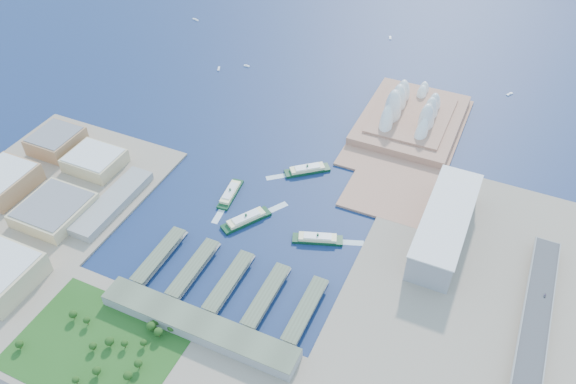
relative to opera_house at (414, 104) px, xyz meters
The scene contains 21 objects.
ground 300.75m from the opera_house, 110.56° to the right, with size 3000.00×3000.00×0.00m, color #0E1B45.
west_land 524.58m from the opera_house, 132.68° to the right, with size 220.00×390.00×3.00m, color gray.
east_land 357.85m from the opera_house, 67.75° to the right, with size 240.00×500.00×3.00m, color gray.
peninsula 36.56m from the opera_house, 82.87° to the right, with size 135.00×220.00×3.00m, color #A8755C.
opera_house is the anchor object (origin of this frame).
toaster_building 219.62m from the opera_house, 65.77° to the right, with size 45.00×155.00×35.00m, color gray.
expressway 392.63m from the opera_house, 60.16° to the right, with size 26.00×340.00×11.85m, color gray, non-canonical shape.
west_buildings 498.76m from the opera_house, 135.41° to the right, with size 200.00×280.00×27.00m, color #A87B54, non-canonical shape.
ferry_wharves 367.50m from the opera_house, 104.38° to the right, with size 184.00×90.00×9.30m, color #515B45, non-canonical shape.
terminal_building 425.27m from the opera_house, 102.24° to the right, with size 200.00×28.00×12.00m, color gray.
park 498.56m from the opera_house, 109.34° to the right, with size 150.00×110.00×16.00m, color #194714, non-canonical shape.
ferry_a 283.17m from the opera_house, 123.67° to the right, with size 13.74×53.98×10.21m, color #0D371C, non-canonical shape.
ferry_b 181.77m from the opera_house, 120.09° to the right, with size 14.56×57.20×10.82m, color #0D371C, non-canonical shape.
ferry_c 292.47m from the opera_house, 113.98° to the right, with size 15.11×59.37×11.23m, color #0D371C, non-canonical shape.
ferry_d 263.48m from the opera_house, 97.29° to the right, with size 14.04×55.16×10.43m, color #0D371C, non-canonical shape.
boat_a 321.27m from the opera_house, behind, with size 3.06×12.22×2.36m, color white, non-canonical shape.
boat_b 288.11m from the opera_house, behind, with size 3.39×9.68×2.61m, color white, non-canonical shape.
boat_c 180.74m from the opera_house, 50.00° to the left, with size 3.31×11.33×2.55m, color white, non-canonical shape.
boat_d 476.24m from the opera_house, 160.37° to the left, with size 3.08×14.09×2.38m, color white, non-canonical shape.
boat_e 260.43m from the opera_house, 113.06° to the left, with size 3.50×11.01×2.70m, color white, non-canonical shape.
car_c 319.84m from the opera_house, 51.46° to the right, with size 1.84×4.53×1.32m, color slate.
Camera 1 is at (218.50, -378.61, 450.68)m, focal length 35.00 mm.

